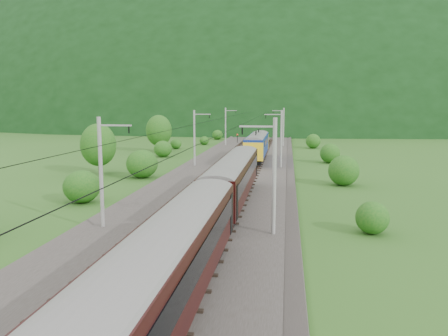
# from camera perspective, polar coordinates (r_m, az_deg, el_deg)

# --- Properties ---
(ground) EXTENTS (600.00, 600.00, 0.00)m
(ground) POSITION_cam_1_polar(r_m,az_deg,el_deg) (31.58, -5.01, -8.59)
(ground) COLOR #29561B
(ground) RESTS_ON ground
(railbed) EXTENTS (14.00, 220.00, 0.30)m
(railbed) POSITION_cam_1_polar(r_m,az_deg,el_deg) (41.01, -1.81, -4.36)
(railbed) COLOR #38332D
(railbed) RESTS_ON ground
(track_left) EXTENTS (2.40, 220.00, 0.27)m
(track_left) POSITION_cam_1_polar(r_m,az_deg,el_deg) (41.45, -5.08, -3.94)
(track_left) COLOR brown
(track_left) RESTS_ON railbed
(track_right) EXTENTS (2.40, 220.00, 0.27)m
(track_right) POSITION_cam_1_polar(r_m,az_deg,el_deg) (40.62, 1.54, -4.16)
(track_right) COLOR brown
(track_right) RESTS_ON railbed
(catenary_left) EXTENTS (2.54, 192.28, 8.00)m
(catenary_left) POSITION_cam_1_polar(r_m,az_deg,el_deg) (62.94, -3.82, 4.11)
(catenary_left) COLOR gray
(catenary_left) RESTS_ON railbed
(catenary_right) EXTENTS (2.54, 192.28, 8.00)m
(catenary_right) POSITION_cam_1_polar(r_m,az_deg,el_deg) (61.56, 7.42, 3.96)
(catenary_right) COLOR gray
(catenary_right) RESTS_ON railbed
(overhead_wires) EXTENTS (4.83, 198.00, 0.03)m
(overhead_wires) POSITION_cam_1_polar(r_m,az_deg,el_deg) (40.05, -1.85, 5.38)
(overhead_wires) COLOR black
(overhead_wires) RESTS_ON ground
(mountain_main) EXTENTS (504.00, 360.00, 244.00)m
(mountain_main) POSITION_cam_1_polar(r_m,az_deg,el_deg) (289.61, 6.91, 6.56)
(mountain_main) COLOR black
(mountain_main) RESTS_ON ground
(mountain_ridge) EXTENTS (336.00, 280.00, 132.00)m
(mountain_ridge) POSITION_cam_1_polar(r_m,az_deg,el_deg) (353.14, -12.92, 6.73)
(mountain_ridge) COLOR black
(mountain_ridge) RESTS_ON ground
(train) EXTENTS (2.82, 114.20, 4.90)m
(train) POSITION_cam_1_polar(r_m,az_deg,el_deg) (17.88, -7.31, -10.79)
(train) COLOR black
(train) RESTS_ON ground
(hazard_post_near) EXTENTS (0.15, 0.15, 1.43)m
(hazard_post_near) POSITION_cam_1_polar(r_m,az_deg,el_deg) (69.00, 2.33, 1.60)
(hazard_post_near) COLOR red
(hazard_post_near) RESTS_ON railbed
(hazard_post_far) EXTENTS (0.17, 0.17, 1.56)m
(hazard_post_far) POSITION_cam_1_polar(r_m,az_deg,el_deg) (58.79, 1.47, 0.47)
(hazard_post_far) COLOR red
(hazard_post_far) RESTS_ON railbed
(signal) EXTENTS (0.22, 0.22, 2.02)m
(signal) POSITION_cam_1_polar(r_m,az_deg,el_deg) (99.83, 1.76, 3.99)
(signal) COLOR black
(signal) RESTS_ON railbed
(vegetation_left) EXTENTS (11.75, 145.40, 7.06)m
(vegetation_left) POSITION_cam_1_polar(r_m,az_deg,el_deg) (53.25, -16.38, 1.00)
(vegetation_left) COLOR #185216
(vegetation_left) RESTS_ON ground
(vegetation_right) EXTENTS (7.10, 106.51, 3.11)m
(vegetation_right) POSITION_cam_1_polar(r_m,az_deg,el_deg) (49.44, 14.64, -1.01)
(vegetation_right) COLOR #185216
(vegetation_right) RESTS_ON ground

